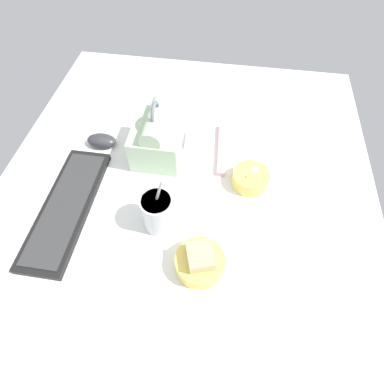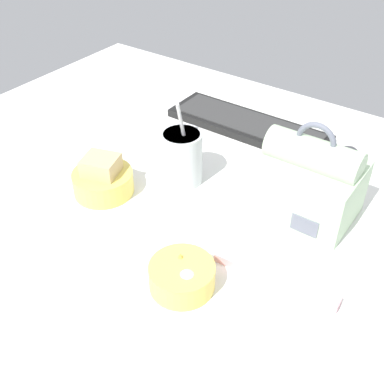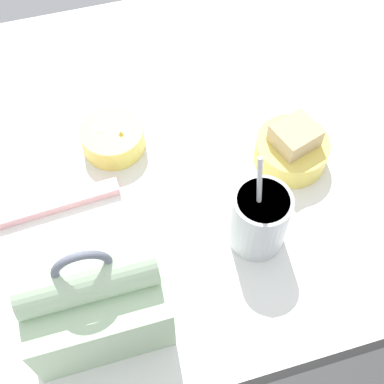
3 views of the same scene
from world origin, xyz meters
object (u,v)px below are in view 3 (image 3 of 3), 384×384
chopstick_case (53,205)px  lunch_bag (94,295)px  soup_cup (259,219)px  bento_bowl_sandwich (292,148)px  bento_bowl_snacks (113,138)px

chopstick_case → lunch_bag: bearing=101.4°
soup_cup → bento_bowl_sandwich: soup_cup is taller
chopstick_case → soup_cup: bearing=154.1°
soup_cup → bento_bowl_sandwich: (-10.38, -12.24, -2.76)cm
bento_bowl_sandwich → bento_bowl_snacks: size_ratio=1.13×
soup_cup → bento_bowl_snacks: 28.88cm
lunch_bag → chopstick_case: size_ratio=0.90×
chopstick_case → bento_bowl_sandwich: bearing=177.6°
soup_cup → bento_bowl_sandwich: bearing=-130.3°
bento_bowl_sandwich → chopstick_case: 39.12cm
bento_bowl_sandwich → bento_bowl_snacks: (27.35, -10.88, -0.69)cm
bento_bowl_sandwich → soup_cup: bearing=49.7°
lunch_bag → bento_bowl_sandwich: (-35.17, -17.46, -3.95)cm
soup_cup → chopstick_case: soup_cup is taller
soup_cup → chopstick_case: (28.64, -13.89, -4.96)cm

